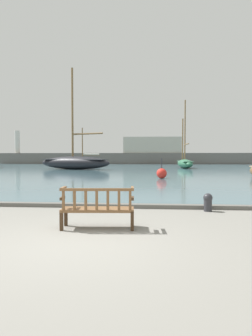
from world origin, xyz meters
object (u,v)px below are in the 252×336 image
sailboat_distant_harbor (74,162)px  channel_buoy (162,173)px  sailboat_centre_channel (185,163)px  sailboat_far_port (84,163)px  mooring_bollard (208,201)px  park_bench (98,208)px

sailboat_distant_harbor → channel_buoy: sailboat_distant_harbor is taller
sailboat_distant_harbor → sailboat_centre_channel: size_ratio=1.34×
sailboat_distant_harbor → channel_buoy: 16.79m
sailboat_centre_channel → sailboat_far_port: bearing=160.8°
mooring_bollard → channel_buoy: bearing=94.5°
park_bench → sailboat_far_port: size_ratio=0.26×
sailboat_distant_harbor → sailboat_far_port: (-1.21, 10.03, -0.37)m
sailboat_distant_harbor → sailboat_centre_channel: bearing=20.5°
sailboat_distant_harbor → channel_buoy: (9.65, -13.73, -0.52)m
park_bench → sailboat_distant_harbor: (-7.74, 27.78, 0.49)m
mooring_bollard → sailboat_centre_channel: bearing=84.9°
sailboat_distant_harbor → sailboat_far_port: sailboat_distant_harbor is taller
park_bench → sailboat_centre_channel: size_ratio=0.19×
park_bench → sailboat_far_port: (-8.96, 37.81, 0.11)m
park_bench → mooring_bollard: size_ratio=3.09×
sailboat_far_port → channel_buoy: 26.12m
sailboat_centre_channel → sailboat_far_port: 15.37m
channel_buoy → park_bench: bearing=-97.7°
park_bench → sailboat_centre_channel: bearing=80.4°
park_bench → sailboat_far_port: sailboat_far_port is taller
sailboat_distant_harbor → mooring_bollard: size_ratio=22.28×
sailboat_far_port → mooring_bollard: size_ratio=11.86×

